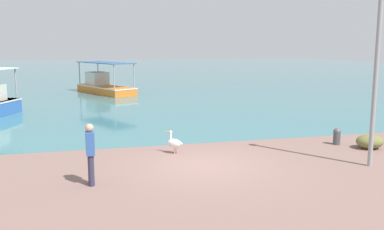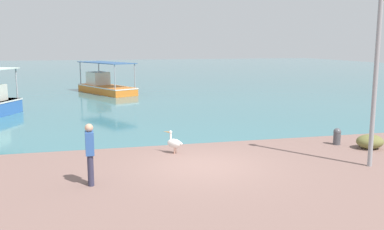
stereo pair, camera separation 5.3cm
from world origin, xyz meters
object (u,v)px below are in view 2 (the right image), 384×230
Objects in this scene: fisherman_standing at (90,152)px; fishing_boat_center at (105,85)px; net_pile at (370,142)px; pelican at (174,143)px; lamp_post at (377,59)px; mooring_bollard at (337,136)px.

fishing_boat_center is at bearing 86.40° from fisherman_standing.
net_pile is at bearing 9.77° from fisherman_standing.
fisherman_standing is at bearing -136.18° from pelican.
fisherman_standing reaches higher than net_pile.
lamp_post is (5.62, -3.02, 2.96)m from pelican.
fishing_boat_center is 22.39m from fisherman_standing.
fisherman_standing reaches higher than mooring_bollard.
lamp_post reaches higher than pelican.
lamp_post reaches higher than fishing_boat_center.
net_pile is at bearing -46.33° from mooring_bollard.
net_pile is at bearing -67.50° from fishing_boat_center.
pelican is at bearing -85.70° from fishing_boat_center.
fishing_boat_center is 22.33m from net_pile.
lamp_post is 5.94× the size of net_pile.
lamp_post is 9.34× the size of mooring_bollard.
fisherman_standing is (-9.14, -2.56, 0.57)m from mooring_bollard.
pelican is 7.15m from net_pile.
mooring_bollard is at bearing 15.66° from fisherman_standing.
fisherman_standing is (-1.41, -22.34, 0.31)m from fishing_boat_center.
lamp_post reaches higher than fisherman_standing.
net_pile is (0.81, -0.85, -0.08)m from mooring_bollard.
fishing_boat_center is at bearing 94.30° from pelican.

